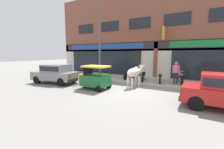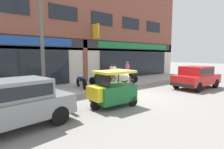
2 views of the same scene
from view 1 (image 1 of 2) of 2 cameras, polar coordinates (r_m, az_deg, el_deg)
ground_plane at (r=9.30m, az=7.23°, el=-6.28°), size 90.00×90.00×0.00m
sidewalk at (r=12.84m, az=14.11°, el=-2.24°), size 19.00×3.31×0.12m
shop_building at (r=14.61m, az=16.88°, el=14.48°), size 23.00×1.40×8.49m
cow at (r=10.20m, az=8.65°, el=0.70°), size 0.81×2.13×1.61m
car_0 at (r=12.30m, az=-20.67°, el=0.59°), size 3.77×2.12×1.46m
auto_rickshaw at (r=9.72m, az=-6.70°, el=-1.69°), size 1.99×1.17×1.52m
motorcycle_0 at (r=12.81m, az=6.88°, el=-0.05°), size 0.60×1.80×0.88m
motorcycle_1 at (r=12.23m, az=11.91°, el=-0.54°), size 0.63×1.79×0.88m
motorcycle_2 at (r=11.83m, az=17.80°, el=-1.03°), size 0.64×1.79×0.88m
motorcycle_3 at (r=11.81m, az=24.67°, el=-1.39°), size 0.66×1.78×0.88m
pedestrian at (r=11.45m, az=23.20°, el=1.44°), size 0.45×0.32×1.60m
utility_pole at (r=13.25m, az=-4.75°, el=12.07°), size 0.18×0.18×6.23m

